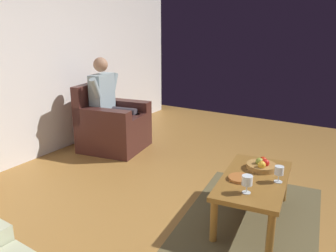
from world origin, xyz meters
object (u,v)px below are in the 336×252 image
object	(u,v)px
wine_glass_near	(279,172)
wine_glass_far	(247,181)
person_seated	(110,101)
coffee_table	(254,184)
fruit_bowl	(262,165)
decorative_dish	(240,178)
armchair	(112,126)

from	to	relation	value
wine_glass_near	wine_glass_far	bearing A→B (deg)	-26.97
person_seated	wine_glass_far	bearing A→B (deg)	55.39
coffee_table	fruit_bowl	size ratio (longest dim) A/B	3.99
wine_glass_near	decorative_dish	xyz separation A→B (m)	(0.12, -0.29, -0.08)
person_seated	coffee_table	bearing A→B (deg)	61.68
person_seated	coffee_table	world-z (taller)	person_seated
person_seated	decorative_dish	size ratio (longest dim) A/B	6.30
armchair	fruit_bowl	size ratio (longest dim) A/B	3.38
coffee_table	wine_glass_far	bearing A→B (deg)	5.59
coffee_table	wine_glass_near	xyz separation A→B (m)	(-0.02, 0.20, 0.15)
person_seated	decorative_dish	bearing A→B (deg)	58.66
wine_glass_far	fruit_bowl	distance (m)	0.53
wine_glass_far	decorative_dish	xyz separation A→B (m)	(-0.21, -0.13, -0.09)
person_seated	wine_glass_near	bearing A→B (deg)	63.60
coffee_table	wine_glass_far	world-z (taller)	wine_glass_far
wine_glass_near	fruit_bowl	xyz separation A→B (m)	(-0.19, -0.20, -0.06)
person_seated	decorative_dish	xyz separation A→B (m)	(0.88, 2.18, -0.26)
armchair	person_seated	bearing A→B (deg)	-90.00
decorative_dish	wine_glass_near	bearing A→B (deg)	112.45
person_seated	coffee_table	xyz separation A→B (m)	(0.79, 2.28, -0.33)
armchair	person_seated	xyz separation A→B (m)	(0.00, -0.01, 0.35)
wine_glass_near	wine_glass_far	xyz separation A→B (m)	(0.33, -0.17, 0.00)
wine_glass_near	decorative_dish	bearing A→B (deg)	-67.55
person_seated	wine_glass_far	size ratio (longest dim) A/B	8.53
armchair	wine_glass_far	xyz separation A→B (m)	(1.09, 2.30, 0.18)
coffee_table	decorative_dish	xyz separation A→B (m)	(0.10, -0.10, 0.07)
coffee_table	wine_glass_near	bearing A→B (deg)	96.82
fruit_bowl	decorative_dish	xyz separation A→B (m)	(0.31, -0.09, -0.03)
wine_glass_far	decorative_dish	world-z (taller)	wine_glass_far
coffee_table	person_seated	bearing A→B (deg)	-109.03
person_seated	decorative_dish	world-z (taller)	person_seated
coffee_table	wine_glass_far	size ratio (longest dim) A/B	7.24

